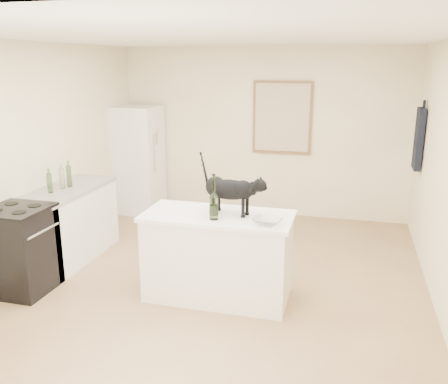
{
  "coord_description": "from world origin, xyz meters",
  "views": [
    {
      "loc": [
        1.32,
        -4.53,
        2.36
      ],
      "look_at": [
        0.15,
        -0.15,
        1.12
      ],
      "focal_mm": 38.05,
      "sensor_mm": 36.0,
      "label": 1
    }
  ],
  "objects_px": {
    "stove": "(20,251)",
    "wine_bottle": "(214,200)",
    "fridge": "(138,160)",
    "black_cat": "(230,192)",
    "glass_bowl": "(268,221)"
  },
  "relations": [
    {
      "from": "black_cat",
      "to": "wine_bottle",
      "type": "height_order",
      "value": "black_cat"
    },
    {
      "from": "glass_bowl",
      "to": "wine_bottle",
      "type": "bearing_deg",
      "value": 177.04
    },
    {
      "from": "black_cat",
      "to": "wine_bottle",
      "type": "relative_size",
      "value": 1.61
    },
    {
      "from": "black_cat",
      "to": "wine_bottle",
      "type": "bearing_deg",
      "value": -103.87
    },
    {
      "from": "stove",
      "to": "glass_bowl",
      "type": "height_order",
      "value": "glass_bowl"
    },
    {
      "from": "stove",
      "to": "fridge",
      "type": "bearing_deg",
      "value": 90.0
    },
    {
      "from": "black_cat",
      "to": "fridge",
      "type": "bearing_deg",
      "value": 143.42
    },
    {
      "from": "stove",
      "to": "wine_bottle",
      "type": "xyz_separation_m",
      "value": [
        2.06,
        0.24,
        0.65
      ]
    },
    {
      "from": "stove",
      "to": "black_cat",
      "type": "relative_size",
      "value": 1.41
    },
    {
      "from": "stove",
      "to": "fridge",
      "type": "height_order",
      "value": "fridge"
    },
    {
      "from": "wine_bottle",
      "to": "glass_bowl",
      "type": "bearing_deg",
      "value": -2.96
    },
    {
      "from": "stove",
      "to": "wine_bottle",
      "type": "distance_m",
      "value": 2.17
    },
    {
      "from": "wine_bottle",
      "to": "stove",
      "type": "bearing_deg",
      "value": -173.38
    },
    {
      "from": "fridge",
      "to": "black_cat",
      "type": "xyz_separation_m",
      "value": [
        2.16,
        -2.5,
        0.27
      ]
    },
    {
      "from": "stove",
      "to": "glass_bowl",
      "type": "distance_m",
      "value": 2.64
    }
  ]
}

